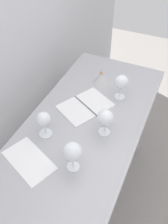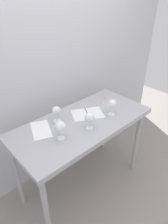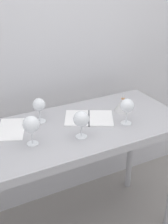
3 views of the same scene
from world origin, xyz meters
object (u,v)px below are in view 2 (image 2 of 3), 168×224
Objects in this scene: wine_glass_near_left at (60,127)px; wine_glass_far_left at (56,111)px; open_notebook at (87,114)px; wine_glass_near_right at (112,104)px; tasting_sheet_upper at (41,130)px; wine_glass_near_center at (90,118)px; decanter_funnel at (105,102)px.

wine_glass_far_left is (0.13, 0.24, -0.01)m from wine_glass_near_left.
wine_glass_far_left is 0.33m from open_notebook.
open_notebook is (0.30, -0.11, -0.11)m from wine_glass_far_left.
wine_glass_near_right is at bearing -3.94° from wine_glass_near_left.
wine_glass_near_left reaches higher than wine_glass_near_right.
open_notebook is at bearing 11.44° from tasting_sheet_upper.
wine_glass_near_center reaches higher than open_notebook.
wine_glass_near_right reaches higher than decanter_funnel.
decanter_funnel is at bearing 62.98° from wine_glass_near_right.
decanter_funnel is (0.69, 0.12, -0.08)m from wine_glass_near_left.
wine_glass_near_right is 0.44× the size of open_notebook.
wine_glass_near_right is 1.05× the size of wine_glass_far_left.
wine_glass_far_left reaches higher than decanter_funnel.
tasting_sheet_upper is (-0.19, -0.01, -0.11)m from wine_glass_far_left.
wine_glass_near_center reaches higher than decanter_funnel.
decanter_funnel reaches higher than open_notebook.
wine_glass_far_left is 0.22m from tasting_sheet_upper.
wine_glass_near_left is 0.46× the size of open_notebook.
wine_glass_near_left is at bearing 168.03° from wine_glass_near_center.
wine_glass_near_left reaches higher than open_notebook.
wine_glass_near_left is (-0.28, 0.06, 0.01)m from wine_glass_near_center.
decanter_funnel is (0.41, 0.18, -0.07)m from wine_glass_near_center.
decanter_funnel is at bearing 10.19° from wine_glass_near_left.
wine_glass_near_left is 0.62× the size of tasting_sheet_upper.
wine_glass_near_center is (-0.33, -0.02, -0.01)m from wine_glass_near_right.
decanter_funnel is (0.56, -0.11, -0.07)m from wine_glass_far_left.
wine_glass_near_center reaches higher than wine_glass_far_left.
wine_glass_far_left is at bearing 149.52° from wine_glass_near_right.
wine_glass_far_left reaches higher than open_notebook.
open_notebook is at bearing 16.24° from wine_glass_near_left.
wine_glass_near_left is at bearing -135.32° from open_notebook.
tasting_sheet_upper is (-0.34, 0.28, -0.11)m from wine_glass_near_center.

